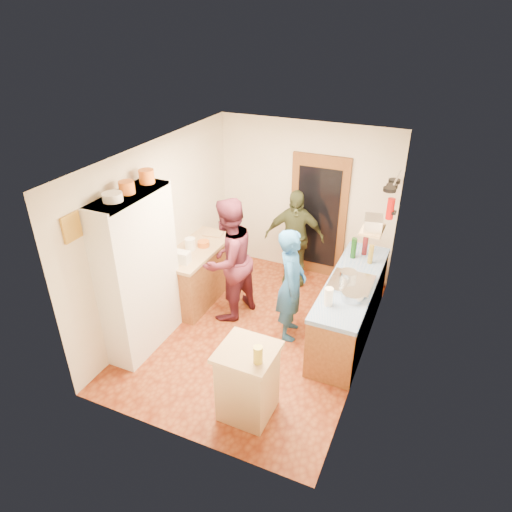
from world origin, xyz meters
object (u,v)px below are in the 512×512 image
Objects in this scene: hutch_body at (139,274)px; person_back at (295,238)px; island_base at (248,384)px; right_counter_base at (350,309)px; person_hob at (293,286)px; person_left at (232,260)px.

person_back is at bearing 60.53° from hutch_body.
island_base is (1.80, -0.58, -0.67)m from hutch_body.
hutch_body is 2.90m from right_counter_base.
hutch_body is 1.35× the size of person_hob.
island_base is at bearing -17.88° from hutch_body.
hutch_body is at bearing -20.27° from person_left.
person_back is (0.52, 1.23, -0.11)m from person_left.
hutch_body is at bearing -152.53° from right_counter_base.
person_hob is (1.78, 0.95, -0.28)m from hutch_body.
island_base is at bearing -97.39° from person_back.
right_counter_base is at bearing 27.47° from hutch_body.
person_hob reaches higher than right_counter_base.
island_base is (-0.70, -1.88, 0.01)m from right_counter_base.
right_counter_base is 1.79m from person_left.
right_counter_base is at bearing -79.03° from person_hob.
island_base is at bearing 166.35° from person_hob.
right_counter_base is at bearing 113.07° from person_left.
island_base is 0.52× the size of person_back.
hutch_body reaches higher than island_base.
hutch_body is at bearing 103.58° from person_hob.
hutch_body is 1.00× the size of right_counter_base.
person_left is at bearing 53.81° from hutch_body.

